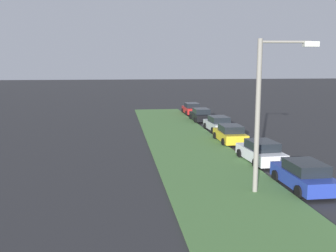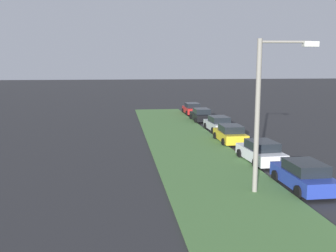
{
  "view_description": "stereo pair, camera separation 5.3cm",
  "coord_description": "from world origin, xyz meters",
  "px_view_note": "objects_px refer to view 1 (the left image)",
  "views": [
    {
      "loc": [
        -13.52,
        12.57,
        6.33
      ],
      "look_at": [
        13.67,
        9.05,
        1.96
      ],
      "focal_mm": 41.68,
      "sensor_mm": 36.0,
      "label": 1
    },
    {
      "loc": [
        -13.53,
        12.52,
        6.33
      ],
      "look_at": [
        13.67,
        9.05,
        1.96
      ],
      "focal_mm": 41.68,
      "sensor_mm": 36.0,
      "label": 2
    }
  ],
  "objects_px": {
    "parked_car_red": "(192,109)",
    "parked_car_black": "(201,115)",
    "parked_car_blue": "(304,176)",
    "streetlight": "(265,105)",
    "parked_car_white": "(261,152)",
    "parked_car_yellow": "(230,134)",
    "parked_car_silver": "(218,124)"
  },
  "relations": [
    {
      "from": "parked_car_red",
      "to": "parked_car_black",
      "type": "bearing_deg",
      "value": 178.47
    },
    {
      "from": "parked_car_blue",
      "to": "streetlight",
      "type": "bearing_deg",
      "value": 98.98
    },
    {
      "from": "parked_car_white",
      "to": "parked_car_yellow",
      "type": "xyz_separation_m",
      "value": [
        6.58,
        0.11,
        0.0
      ]
    },
    {
      "from": "parked_car_blue",
      "to": "parked_car_red",
      "type": "bearing_deg",
      "value": -0.38
    },
    {
      "from": "parked_car_red",
      "to": "parked_car_yellow",
      "type": "bearing_deg",
      "value": 178.7
    },
    {
      "from": "parked_car_white",
      "to": "parked_car_yellow",
      "type": "height_order",
      "value": "same"
    },
    {
      "from": "parked_car_blue",
      "to": "parked_car_yellow",
      "type": "relative_size",
      "value": 1.0
    },
    {
      "from": "parked_car_blue",
      "to": "parked_car_yellow",
      "type": "height_order",
      "value": "same"
    },
    {
      "from": "parked_car_yellow",
      "to": "streetlight",
      "type": "xyz_separation_m",
      "value": [
        -12.43,
        2.02,
        3.67
      ]
    },
    {
      "from": "parked_car_silver",
      "to": "parked_car_black",
      "type": "relative_size",
      "value": 1.01
    },
    {
      "from": "streetlight",
      "to": "parked_car_black",
      "type": "bearing_deg",
      "value": -5.12
    },
    {
      "from": "parked_car_blue",
      "to": "parked_car_black",
      "type": "xyz_separation_m",
      "value": [
        24.0,
        0.18,
        0.0
      ]
    },
    {
      "from": "parked_car_red",
      "to": "parked_car_silver",
      "type": "bearing_deg",
      "value": -179.84
    },
    {
      "from": "parked_car_blue",
      "to": "parked_car_silver",
      "type": "bearing_deg",
      "value": -0.72
    },
    {
      "from": "parked_car_white",
      "to": "parked_car_red",
      "type": "distance_m",
      "value": 24.71
    },
    {
      "from": "parked_car_black",
      "to": "streetlight",
      "type": "distance_m",
      "value": 24.76
    },
    {
      "from": "parked_car_blue",
      "to": "parked_car_white",
      "type": "distance_m",
      "value": 5.46
    },
    {
      "from": "parked_car_yellow",
      "to": "streetlight",
      "type": "distance_m",
      "value": 13.12
    },
    {
      "from": "parked_car_silver",
      "to": "streetlight",
      "type": "height_order",
      "value": "streetlight"
    },
    {
      "from": "parked_car_blue",
      "to": "parked_car_white",
      "type": "bearing_deg",
      "value": 1.91
    },
    {
      "from": "parked_car_red",
      "to": "parked_car_blue",
      "type": "bearing_deg",
      "value": 179.7
    },
    {
      "from": "parked_car_yellow",
      "to": "streetlight",
      "type": "relative_size",
      "value": 0.57
    },
    {
      "from": "parked_car_blue",
      "to": "parked_car_white",
      "type": "height_order",
      "value": "same"
    },
    {
      "from": "parked_car_yellow",
      "to": "parked_car_black",
      "type": "height_order",
      "value": "same"
    },
    {
      "from": "parked_car_black",
      "to": "streetlight",
      "type": "height_order",
      "value": "streetlight"
    },
    {
      "from": "parked_car_blue",
      "to": "parked_car_silver",
      "type": "distance_m",
      "value": 17.38
    },
    {
      "from": "parked_car_white",
      "to": "parked_car_silver",
      "type": "bearing_deg",
      "value": -4.62
    },
    {
      "from": "parked_car_silver",
      "to": "streetlight",
      "type": "relative_size",
      "value": 0.58
    },
    {
      "from": "parked_car_yellow",
      "to": "parked_car_white",
      "type": "bearing_deg",
      "value": -178.74
    },
    {
      "from": "parked_car_yellow",
      "to": "parked_car_silver",
      "type": "distance_m",
      "value": 5.36
    },
    {
      "from": "parked_car_blue",
      "to": "parked_car_silver",
      "type": "relative_size",
      "value": 0.99
    },
    {
      "from": "parked_car_black",
      "to": "parked_car_white",
      "type": "bearing_deg",
      "value": 179.34
    }
  ]
}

